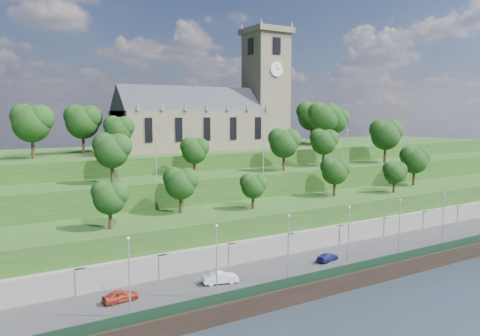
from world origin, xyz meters
TOP-DOWN VIEW (x-y plane):
  - ground at (0.00, 0.00)m, footprint 320.00×320.00m
  - promenade at (0.00, 6.00)m, footprint 160.00×12.00m
  - quay_wall at (0.00, -0.05)m, footprint 160.00×0.50m
  - fence at (0.00, 0.60)m, footprint 160.00×0.10m
  - retaining_wall at (0.00, 11.97)m, footprint 160.00×2.10m
  - embankment_lower at (0.00, 18.00)m, footprint 160.00×12.00m
  - embankment_upper at (0.00, 29.00)m, footprint 160.00×10.00m
  - hilltop at (0.00, 50.00)m, footprint 160.00×32.00m
  - church at (0.79, 45.98)m, footprint 38.60×12.35m
  - trees_lower at (5.81, 18.53)m, footprint 68.07×8.76m
  - trees_upper at (8.02, 27.88)m, footprint 64.49×8.28m
  - trees_hilltop at (6.54, 45.04)m, footprint 75.30×15.91m
  - lamp_posts_promenade at (-2.00, 2.50)m, footprint 60.36×0.36m
  - lamp_posts_upper at (0.00, 26.00)m, footprint 40.36×0.36m
  - car_left at (-31.71, 6.76)m, footprint 4.03×1.90m
  - car_middle at (-19.64, 6.00)m, footprint 4.60×2.53m
  - car_right at (-2.64, 5.80)m, footprint 4.15×2.53m

SIDE VIEW (x-z plane):
  - ground at x=0.00m, z-range 0.00..0.00m
  - promenade at x=0.00m, z-range 0.00..2.00m
  - quay_wall at x=0.00m, z-range 0.00..2.20m
  - retaining_wall at x=0.00m, z-range 0.00..5.00m
  - car_right at x=-2.64m, z-range 2.00..3.12m
  - fence at x=0.00m, z-range 2.00..3.20m
  - car_left at x=-31.71m, z-range 2.00..3.33m
  - car_middle at x=-19.64m, z-range 2.00..3.44m
  - embankment_lower at x=0.00m, z-range 0.00..8.00m
  - embankment_upper at x=0.00m, z-range 0.00..12.00m
  - lamp_posts_promenade at x=-2.00m, z-range 2.62..10.97m
  - hilltop at x=0.00m, z-range 0.00..15.00m
  - trees_lower at x=5.81m, z-range 8.66..16.63m
  - lamp_posts_upper at x=0.00m, z-range 12.60..19.99m
  - trees_upper at x=8.02m, z-range 12.87..22.10m
  - trees_hilltop at x=6.54m, z-range 16.22..26.70m
  - church at x=0.79m, z-range 8.72..36.32m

